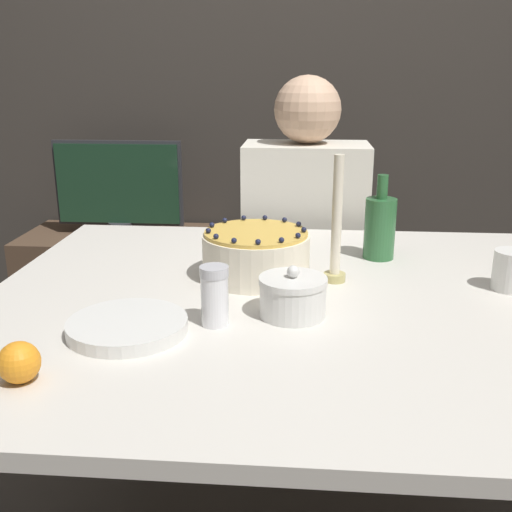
{
  "coord_description": "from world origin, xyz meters",
  "views": [
    {
      "loc": [
        0.03,
        -1.17,
        1.23
      ],
      "look_at": [
        -0.07,
        0.12,
        0.83
      ],
      "focal_mm": 42.0,
      "sensor_mm": 36.0,
      "label": 1
    }
  ],
  "objects": [
    {
      "name": "candle",
      "position": [
        0.1,
        0.11,
        0.89
      ],
      "size": [
        0.05,
        0.05,
        0.28
      ],
      "color": "tan",
      "rests_on": "dining_table"
    },
    {
      "name": "bottle",
      "position": [
        0.22,
        0.29,
        0.86
      ],
      "size": [
        0.08,
        0.08,
        0.21
      ],
      "color": "#2D6638",
      "rests_on": "dining_table"
    },
    {
      "name": "sugar_bowl",
      "position": [
        0.01,
        -0.09,
        0.82
      ],
      "size": [
        0.13,
        0.13,
        0.1
      ],
      "color": "silver",
      "rests_on": "dining_table"
    },
    {
      "name": "wall_behind",
      "position": [
        0.0,
        1.4,
        1.3
      ],
      "size": [
        8.0,
        0.05,
        2.6
      ],
      "color": "#38332D",
      "rests_on": "ground_plane"
    },
    {
      "name": "dining_table",
      "position": [
        0.0,
        0.0,
        0.66
      ],
      "size": [
        1.28,
        1.12,
        0.78
      ],
      "color": "beige",
      "rests_on": "ground_plane"
    },
    {
      "name": "sugar_shaker",
      "position": [
        -0.13,
        -0.15,
        0.83
      ],
      "size": [
        0.05,
        0.05,
        0.11
      ],
      "color": "white",
      "rests_on": "dining_table"
    },
    {
      "name": "cup",
      "position": [
        0.48,
        0.09,
        0.82
      ],
      "size": [
        0.08,
        0.08,
        0.09
      ],
      "color": "white",
      "rests_on": "dining_table"
    },
    {
      "name": "person_man_blue_shirt",
      "position": [
        0.04,
        0.76,
        0.53
      ],
      "size": [
        0.4,
        0.34,
        1.22
      ],
      "rotation": [
        0.0,
        0.0,
        3.14
      ],
      "color": "#473D33",
      "rests_on": "ground_plane"
    },
    {
      "name": "cake",
      "position": [
        -0.07,
        0.12,
        0.83
      ],
      "size": [
        0.24,
        0.24,
        0.12
      ],
      "color": "#EFE5CC",
      "rests_on": "dining_table"
    },
    {
      "name": "side_cabinet",
      "position": [
        -0.71,
        1.15,
        0.29
      ],
      "size": [
        0.8,
        0.41,
        0.59
      ],
      "color": "#4C3828",
      "rests_on": "ground_plane"
    },
    {
      "name": "tv_monitor",
      "position": [
        -0.71,
        1.15,
        0.78
      ],
      "size": [
        0.52,
        0.1,
        0.38
      ],
      "color": "#2D2D33",
      "rests_on": "side_cabinet"
    },
    {
      "name": "plate_stack",
      "position": [
        -0.28,
        -0.2,
        0.79
      ],
      "size": [
        0.22,
        0.22,
        0.02
      ],
      "color": "silver",
      "rests_on": "dining_table"
    },
    {
      "name": "orange_fruit_0",
      "position": [
        -0.39,
        -0.39,
        0.81
      ],
      "size": [
        0.06,
        0.06,
        0.06
      ],
      "color": "orange",
      "rests_on": "dining_table"
    }
  ]
}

